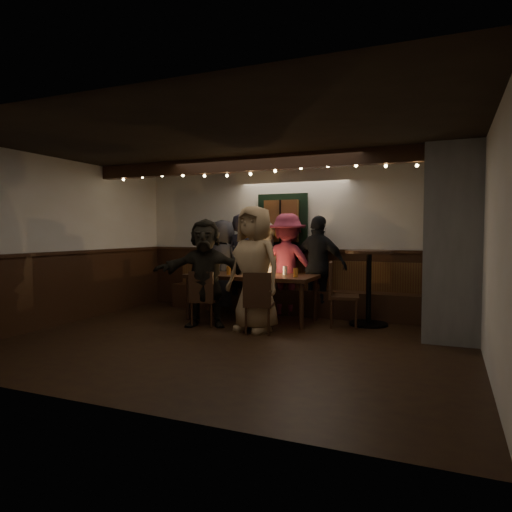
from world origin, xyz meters
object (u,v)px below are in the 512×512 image
at_px(person_a, 223,265).
at_px(person_d, 287,264).
at_px(person_f, 205,273).
at_px(chair_end, 338,290).
at_px(person_g, 254,269).
at_px(person_e, 319,266).
at_px(chair_near_left, 203,295).
at_px(high_top, 369,278).
at_px(person_b, 242,264).
at_px(person_c, 264,268).
at_px(dining_table, 251,278).
at_px(chair_near_right, 258,299).

relative_size(person_a, person_d, 0.95).
height_order(person_a, person_f, person_a).
xyz_separation_m(chair_end, person_g, (-1.05, -0.79, 0.36)).
height_order(person_d, person_g, person_g).
distance_m(chair_end, person_e, 0.87).
bearing_deg(person_g, person_a, 145.82).
height_order(chair_near_left, person_f, person_f).
bearing_deg(chair_end, person_a, 163.36).
distance_m(high_top, person_b, 2.32).
bearing_deg(high_top, person_d, 165.43).
xyz_separation_m(person_c, person_d, (0.45, -0.04, 0.08)).
relative_size(chair_near_left, person_d, 0.48).
bearing_deg(person_e, high_top, 169.38).
relative_size(person_c, person_e, 0.93).
relative_size(person_a, person_f, 1.01).
distance_m(person_d, person_g, 1.46).
xyz_separation_m(dining_table, person_a, (-0.91, 0.76, 0.15)).
distance_m(dining_table, person_c, 0.78).
bearing_deg(person_g, high_top, 51.41).
bearing_deg(person_g, chair_end, 52.21).
distance_m(dining_table, person_d, 0.85).
xyz_separation_m(chair_end, person_b, (-1.87, 0.56, 0.32)).
height_order(person_a, person_c, person_a).
relative_size(chair_end, person_e, 0.57).
bearing_deg(chair_near_right, person_d, 94.67).
xyz_separation_m(chair_near_right, person_a, (-1.42, 1.68, 0.34)).
bearing_deg(chair_near_left, person_f, 65.56).
xyz_separation_m(chair_near_right, person_g, (-0.14, 0.19, 0.42)).
distance_m(chair_near_left, person_g, 0.95).
relative_size(person_d, person_g, 0.97).
xyz_separation_m(person_a, person_e, (1.85, -0.04, 0.03)).
distance_m(person_b, person_c, 0.41).
height_order(dining_table, high_top, high_top).
relative_size(person_c, person_d, 0.91).
height_order(chair_end, person_f, person_f).
height_order(dining_table, person_c, person_c).
height_order(chair_near_left, person_g, person_g).
bearing_deg(high_top, person_e, 157.50).
height_order(person_f, person_g, person_g).
bearing_deg(dining_table, person_f, -122.13).
distance_m(chair_end, high_top, 0.54).
bearing_deg(chair_near_left, person_d, 60.52).
height_order(chair_end, person_g, person_g).
height_order(person_a, person_g, person_g).
height_order(chair_near_right, person_d, person_d).
distance_m(chair_near_right, person_d, 1.70).
distance_m(chair_end, person_a, 2.45).
bearing_deg(person_f, person_d, 40.47).
relative_size(person_b, person_c, 1.09).
xyz_separation_m(dining_table, chair_end, (1.42, 0.07, -0.13)).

